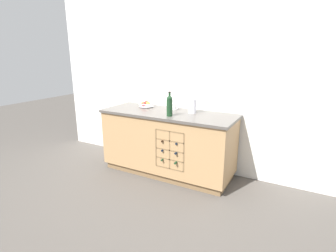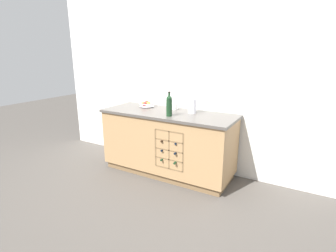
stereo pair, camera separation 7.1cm
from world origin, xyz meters
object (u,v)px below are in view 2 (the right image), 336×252
fruit_bowl (147,104)px  ceramic_mug (175,107)px  white_pitcher (193,106)px  standing_wine_bottle (169,105)px

fruit_bowl → ceramic_mug: ceramic_mug is taller
white_pitcher → ceramic_mug: white_pitcher is taller
fruit_bowl → white_pitcher: (0.77, -0.05, 0.06)m
white_pitcher → ceramic_mug: 0.32m
white_pitcher → standing_wine_bottle: size_ratio=0.61×
white_pitcher → ceramic_mug: size_ratio=1.66×
fruit_bowl → ceramic_mug: bearing=3.0°
ceramic_mug → standing_wine_bottle: standing_wine_bottle is taller
fruit_bowl → ceramic_mug: (0.46, 0.02, 0.00)m
ceramic_mug → standing_wine_bottle: 0.40m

